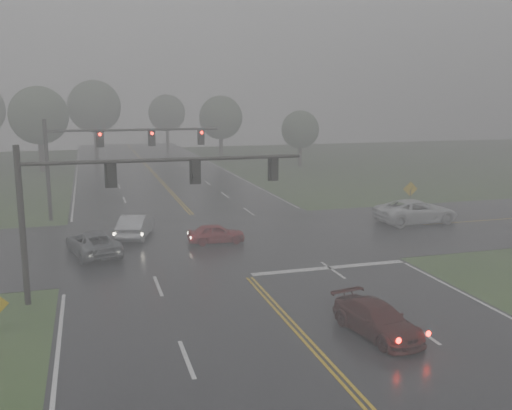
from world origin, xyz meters
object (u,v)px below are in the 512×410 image
object	(u,v)px
sedan_maroon	(377,335)
car_grey	(94,255)
signal_gantry_far	(102,149)
sedan_silver	(136,238)
pickup_white	(415,223)
sedan_red	(216,243)
signal_gantry_near	(115,190)

from	to	relation	value
sedan_maroon	car_grey	size ratio (longest dim) A/B	0.85
sedan_maroon	signal_gantry_far	distance (m)	27.23
sedan_silver	car_grey	distance (m)	4.41
sedan_silver	pickup_white	size ratio (longest dim) A/B	0.76
sedan_silver	sedan_red	bearing A→B (deg)	164.61
sedan_red	car_grey	distance (m)	7.31
sedan_red	signal_gantry_near	xyz separation A→B (m)	(-6.25, -7.94, 4.86)
sedan_silver	signal_gantry_near	bearing A→B (deg)	97.80
sedan_red	car_grey	xyz separation A→B (m)	(-7.28, -0.65, 0.00)
sedan_silver	signal_gantry_far	world-z (taller)	signal_gantry_far
pickup_white	sedan_silver	bearing A→B (deg)	83.88
signal_gantry_near	signal_gantry_far	bearing A→B (deg)	90.02
sedan_silver	pickup_white	bearing A→B (deg)	-167.42
signal_gantry_far	signal_gantry_near	bearing A→B (deg)	-89.98
signal_gantry_near	sedan_maroon	bearing A→B (deg)	-38.82
sedan_maroon	signal_gantry_near	size ratio (longest dim) A/B	0.33
sedan_red	sedan_maroon	bearing A→B (deg)	-166.71
signal_gantry_near	car_grey	bearing A→B (deg)	98.06
sedan_maroon	sedan_red	bearing A→B (deg)	90.74
sedan_maroon	signal_gantry_far	world-z (taller)	signal_gantry_far
sedan_silver	signal_gantry_near	xyz separation A→B (m)	(-1.63, -10.80, 4.86)
sedan_red	sedan_silver	xyz separation A→B (m)	(-4.63, 2.86, 0.00)
sedan_silver	signal_gantry_near	world-z (taller)	signal_gantry_near
sedan_red	signal_gantry_near	world-z (taller)	signal_gantry_near
sedan_red	signal_gantry_far	distance (m)	12.83
sedan_silver	signal_gantry_far	size ratio (longest dim) A/B	0.36
signal_gantry_near	sedan_red	bearing A→B (deg)	51.77
sedan_red	pickup_white	world-z (taller)	pickup_white
signal_gantry_near	sedan_silver	bearing A→B (deg)	81.43
signal_gantry_near	pickup_white	bearing A→B (deg)	24.19
car_grey	pickup_white	bearing A→B (deg)	172.30
car_grey	signal_gantry_far	world-z (taller)	signal_gantry_far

